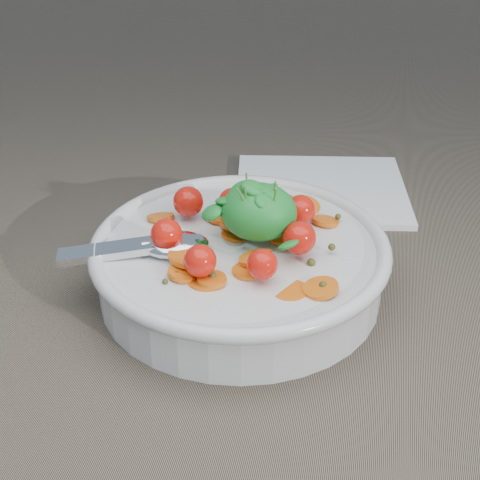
# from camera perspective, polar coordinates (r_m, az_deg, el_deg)

# --- Properties ---
(ground) EXTENTS (6.00, 6.00, 0.00)m
(ground) POSITION_cam_1_polar(r_m,az_deg,el_deg) (0.60, 1.60, -4.12)
(ground) COLOR #766754
(ground) RESTS_ON ground
(bowl) EXTENTS (0.26, 0.24, 0.10)m
(bowl) POSITION_cam_1_polar(r_m,az_deg,el_deg) (0.59, -0.00, -1.73)
(bowl) COLOR silver
(bowl) RESTS_ON ground
(napkin) EXTENTS (0.19, 0.17, 0.01)m
(napkin) POSITION_cam_1_polar(r_m,az_deg,el_deg) (0.75, 6.31, 3.88)
(napkin) COLOR white
(napkin) RESTS_ON ground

